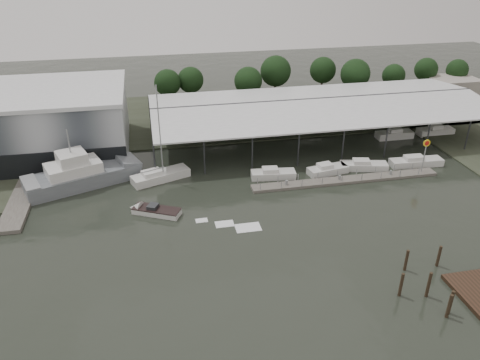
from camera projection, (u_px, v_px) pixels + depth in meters
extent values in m
plane|color=#242921|center=(262.00, 230.00, 56.61)|extent=(200.00, 200.00, 0.00)
cube|color=#373F2F|center=(211.00, 115.00, 93.16)|extent=(140.00, 30.00, 0.30)
cube|color=#A4A9AF|center=(50.00, 122.00, 75.50)|extent=(24.00, 20.00, 10.00)
cube|color=black|center=(43.00, 165.00, 68.11)|extent=(24.00, 0.30, 4.00)
cube|color=silver|center=(44.00, 91.00, 73.12)|extent=(24.50, 20.50, 0.60)
cube|color=#2B2D30|center=(319.00, 99.00, 80.93)|extent=(58.00, 0.40, 0.30)
cylinder|color=#2B2D30|center=(155.00, 161.00, 67.60)|extent=(0.24, 0.24, 5.50)
cylinder|color=#2B2D30|center=(150.00, 111.00, 87.64)|extent=(0.24, 0.24, 5.50)
cylinder|color=#2B2D30|center=(430.00, 93.00, 97.93)|extent=(0.24, 0.24, 5.50)
cube|color=slate|center=(23.00, 197.00, 63.38)|extent=(3.00, 18.00, 0.50)
cube|color=slate|center=(346.00, 180.00, 67.90)|extent=(28.00, 2.00, 0.40)
cylinder|color=gray|center=(260.00, 188.00, 64.53)|extent=(0.10, 0.10, 1.20)
cylinder|color=gray|center=(424.00, 166.00, 70.71)|extent=(0.10, 0.10, 1.20)
cube|color=gray|center=(340.00, 178.00, 67.49)|extent=(0.30, 0.30, 0.70)
cylinder|color=gray|center=(424.00, 159.00, 68.97)|extent=(0.16, 0.16, 5.00)
cylinder|color=yellow|center=(427.00, 143.00, 67.83)|extent=(1.10, 0.12, 1.10)
cylinder|color=red|center=(427.00, 143.00, 67.77)|extent=(0.70, 0.05, 0.70)
cube|color=gray|center=(452.00, 87.00, 104.67)|extent=(10.00, 8.00, 4.00)
cube|color=slate|center=(82.00, 179.00, 66.76)|extent=(16.31, 10.46, 2.40)
cube|color=slate|center=(127.00, 161.00, 69.57)|extent=(4.59, 5.76, 1.75)
cube|color=silver|center=(74.00, 169.00, 65.49)|extent=(8.35, 6.67, 1.80)
cube|color=silver|center=(72.00, 158.00, 64.71)|extent=(4.80, 4.80, 1.61)
cylinder|color=gray|center=(69.00, 142.00, 63.62)|extent=(0.18, 0.18, 3.50)
cube|color=gray|center=(30.00, 182.00, 62.89)|extent=(3.54, 5.35, 0.15)
cube|color=silver|center=(161.00, 177.00, 68.18)|extent=(8.82, 5.41, 1.40)
cube|color=silver|center=(152.00, 173.00, 67.13)|extent=(3.16, 2.63, 0.80)
cylinder|color=gray|center=(160.00, 131.00, 65.14)|extent=(0.16, 0.16, 13.06)
cylinder|color=gray|center=(153.00, 170.00, 67.02)|extent=(3.32, 1.35, 0.12)
cube|color=silver|center=(157.00, 211.00, 59.74)|extent=(6.39, 4.58, 0.90)
cone|color=silver|center=(135.00, 208.00, 60.46)|extent=(2.33, 2.51, 2.00)
cube|color=black|center=(157.00, 209.00, 59.56)|extent=(6.41, 4.63, 0.12)
cube|color=#2B2D30|center=(153.00, 207.00, 59.56)|extent=(1.71, 1.79, 0.50)
cube|color=white|center=(202.00, 220.00, 58.44)|extent=(2.30, 1.50, 0.04)
cube|color=white|center=(225.00, 224.00, 57.73)|extent=(3.10, 2.00, 0.04)
cube|color=white|center=(248.00, 227.00, 57.01)|extent=(3.90, 2.50, 0.04)
cube|color=silver|center=(273.00, 175.00, 68.77)|extent=(6.70, 2.95, 1.10)
cube|color=silver|center=(270.00, 170.00, 68.31)|extent=(2.44, 1.86, 0.70)
cube|color=silver|center=(328.00, 170.00, 70.04)|extent=(6.39, 3.21, 1.10)
cube|color=silver|center=(325.00, 166.00, 69.58)|extent=(2.38, 1.95, 0.70)
cube|color=silver|center=(364.00, 166.00, 71.33)|extent=(7.35, 3.72, 1.10)
cube|color=silver|center=(361.00, 162.00, 70.87)|extent=(2.76, 2.12, 0.70)
cube|color=silver|center=(416.00, 162.00, 72.56)|extent=(8.30, 2.59, 1.10)
cube|color=silver|center=(414.00, 158.00, 72.10)|extent=(2.94, 1.74, 0.70)
cylinder|color=#36281B|center=(428.00, 287.00, 45.53)|extent=(0.32, 0.32, 3.48)
cylinder|color=#36281B|center=(450.00, 305.00, 43.52)|extent=(0.32, 0.32, 3.21)
cylinder|color=#36281B|center=(401.00, 287.00, 45.66)|extent=(0.32, 0.32, 3.29)
cylinder|color=#36281B|center=(406.00, 263.00, 49.25)|extent=(0.32, 0.32, 3.14)
cylinder|color=#36281B|center=(438.00, 258.00, 49.91)|extent=(0.32, 0.32, 3.14)
cylinder|color=#36281B|center=(448.00, 309.00, 43.04)|extent=(0.32, 0.32, 3.23)
cylinder|color=black|center=(169.00, 99.00, 96.65)|extent=(0.50, 0.50, 3.86)
sphere|color=#1C3716|center=(168.00, 83.00, 95.06)|extent=(5.41, 5.41, 5.41)
cylinder|color=black|center=(191.00, 96.00, 98.55)|extent=(0.50, 0.50, 3.85)
sphere|color=#1C3716|center=(191.00, 80.00, 96.97)|extent=(5.38, 5.38, 5.38)
cylinder|color=black|center=(248.00, 98.00, 96.78)|extent=(0.50, 0.50, 4.07)
sphere|color=#1C3716|center=(248.00, 81.00, 95.10)|extent=(5.70, 5.70, 5.70)
cylinder|color=black|center=(275.00, 90.00, 101.01)|extent=(0.50, 0.50, 4.63)
sphere|color=#1C3716|center=(276.00, 71.00, 99.10)|extent=(6.49, 6.49, 6.49)
cylinder|color=black|center=(321.00, 86.00, 104.66)|extent=(0.50, 0.50, 4.08)
sphere|color=#1C3716|center=(323.00, 70.00, 102.97)|extent=(5.72, 5.72, 5.72)
cylinder|color=black|center=(353.00, 92.00, 100.08)|extent=(0.50, 0.50, 4.42)
sphere|color=#1C3716|center=(355.00, 74.00, 98.26)|extent=(6.19, 6.19, 6.19)
cylinder|color=black|center=(391.00, 90.00, 103.43)|extent=(0.50, 0.50, 3.52)
sphere|color=#1C3716|center=(394.00, 75.00, 101.98)|extent=(4.93, 4.93, 4.93)
cylinder|color=black|center=(423.00, 84.00, 107.31)|extent=(0.50, 0.50, 3.69)
sphere|color=#1C3716|center=(426.00, 69.00, 105.79)|extent=(5.16, 5.16, 5.16)
cylinder|color=black|center=(454.00, 84.00, 107.82)|extent=(0.50, 0.50, 3.48)
sphere|color=#1C3716|center=(457.00, 70.00, 106.39)|extent=(4.88, 4.88, 4.88)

